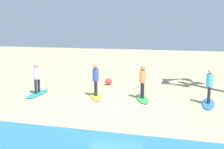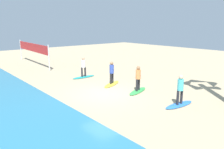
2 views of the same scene
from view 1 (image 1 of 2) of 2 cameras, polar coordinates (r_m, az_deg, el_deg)
The scene contains 10 objects.
ground_plane at distance 12.94m, azimuth 0.15°, elevation -6.85°, with size 60.00×60.00×0.00m, color tan.
surfboard_blue at distance 14.26m, azimuth 19.12°, elevation -5.61°, with size 2.10×0.56×0.09m, color blue.
surfer_blue at distance 14.03m, azimuth 19.35°, elevation -1.71°, with size 0.32×0.46×1.64m.
surfboard_green at distance 14.50m, azimuth 6.20°, elevation -4.84°, with size 2.10×0.56×0.09m, color green.
surfer_green at distance 14.27m, azimuth 6.28°, elevation -0.99°, with size 0.32×0.44×1.64m.
surfboard_yellow at distance 14.87m, azimuth -3.32°, elevation -4.41°, with size 2.10×0.56×0.09m, color yellow.
surfer_yellow at distance 14.65m, azimuth -3.36°, elevation -0.66°, with size 0.32×0.43×1.64m.
surfboard_teal at distance 15.88m, azimuth -14.97°, elevation -3.80°, with size 2.10×0.56×0.09m, color teal.
surfer_teal at distance 15.67m, azimuth -15.14°, elevation -0.28°, with size 0.32×0.46×1.64m.
beach_ball at distance 17.67m, azimuth -0.69°, elevation -1.48°, with size 0.42×0.42×0.42m, color #E53838.
Camera 1 is at (-3.14, 11.96, 3.81)m, focal length 44.66 mm.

